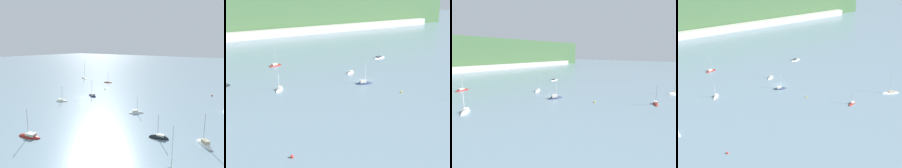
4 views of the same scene
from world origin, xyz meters
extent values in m
plane|color=slate|center=(0.00, 0.00, 0.00)|extent=(600.00, 600.00, 0.00)
ellipsoid|color=white|center=(32.01, -34.88, 0.00)|extent=(7.82, 5.38, 1.53)
cube|color=tan|center=(32.56, -35.15, 0.68)|extent=(3.14, 2.58, 0.51)
cylinder|color=#B2B2B7|center=(31.66, -34.70, 5.55)|extent=(0.14, 0.14, 10.27)
ellipsoid|color=white|center=(-28.14, 5.20, 0.00)|extent=(4.31, 4.30, 1.40)
cube|color=silver|center=(-27.87, 5.47, 0.75)|extent=(1.86, 1.85, 0.73)
cylinder|color=silver|center=(-28.31, 5.03, 2.81)|extent=(0.14, 0.14, 4.85)
ellipsoid|color=white|center=(1.41, 9.44, 0.00)|extent=(4.71, 3.33, 1.42)
cube|color=silver|center=(1.73, 9.61, 0.65)|extent=(1.92, 1.64, 0.53)
cylinder|color=#B2B2B7|center=(1.21, 9.34, 3.18)|extent=(0.14, 0.14, 5.57)
ellipsoid|color=maroon|center=(11.81, -32.21, 0.00)|extent=(5.14, 2.71, 1.22)
cube|color=silver|center=(12.19, -32.10, 0.60)|extent=(1.98, 1.43, 0.52)
cylinder|color=#B2B2B7|center=(11.57, -32.28, 3.14)|extent=(0.14, 0.14, 5.61)
ellipsoid|color=#232D4C|center=(-2.24, -3.58, 0.00)|extent=(5.69, 3.44, 1.53)
cube|color=beige|center=(-2.65, -3.42, 0.87)|extent=(2.24, 1.76, 0.90)
cylinder|color=silver|center=(-1.98, -3.67, 3.66)|extent=(0.14, 0.14, 6.48)
ellipsoid|color=white|center=(26.76, 23.06, 0.00)|extent=(6.75, 3.21, 1.38)
cube|color=#333842|center=(26.25, 22.98, 0.66)|extent=(2.55, 1.91, 0.56)
cylinder|color=#B2B2B7|center=(27.08, 23.11, 3.77)|extent=(0.14, 0.14, 6.78)
ellipsoid|color=maroon|center=(-17.21, 35.05, 0.00)|extent=(6.30, 3.56, 1.44)
cube|color=beige|center=(-17.67, 34.93, 0.72)|extent=(2.45, 1.96, 0.65)
cylinder|color=#B2B2B7|center=(-16.92, 35.13, 3.59)|extent=(0.14, 0.14, 6.38)
sphere|color=yellow|center=(1.57, -16.74, 0.27)|extent=(0.53, 0.53, 0.53)
camera|label=1|loc=(-60.61, 61.66, 21.18)|focal=35.00mm
camera|label=2|loc=(-62.43, -80.01, 30.18)|focal=50.00mm
camera|label=3|loc=(-45.97, -42.62, 15.61)|focal=28.00mm
camera|label=4|loc=(-72.70, -104.86, 54.38)|focal=50.00mm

